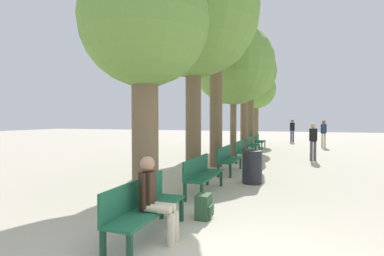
# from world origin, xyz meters

# --- Properties ---
(bench_row_0) EXTENTS (0.46, 1.76, 0.83)m
(bench_row_0) POSITION_xyz_m (-1.49, 0.73, 0.49)
(bench_row_0) COLOR #1E6042
(bench_row_0) RESTS_ON ground_plane
(bench_row_1) EXTENTS (0.46, 1.76, 0.83)m
(bench_row_1) POSITION_xyz_m (-1.49, 3.55, 0.49)
(bench_row_1) COLOR #1E6042
(bench_row_1) RESTS_ON ground_plane
(bench_row_2) EXTENTS (0.46, 1.76, 0.83)m
(bench_row_2) POSITION_xyz_m (-1.49, 6.36, 0.49)
(bench_row_2) COLOR #1E6042
(bench_row_2) RESTS_ON ground_plane
(bench_row_3) EXTENTS (0.46, 1.76, 0.83)m
(bench_row_3) POSITION_xyz_m (-1.49, 9.18, 0.49)
(bench_row_3) COLOR #1E6042
(bench_row_3) RESTS_ON ground_plane
(bench_row_4) EXTENTS (0.46, 1.76, 0.83)m
(bench_row_4) POSITION_xyz_m (-1.49, 12.00, 0.49)
(bench_row_4) COLOR #1E6042
(bench_row_4) RESTS_ON ground_plane
(bench_row_5) EXTENTS (0.46, 1.76, 0.83)m
(bench_row_5) POSITION_xyz_m (-1.49, 14.82, 0.49)
(bench_row_5) COLOR #1E6042
(bench_row_5) RESTS_ON ground_plane
(tree_row_0) EXTENTS (2.49, 2.49, 4.85)m
(tree_row_0) POSITION_xyz_m (-2.16, 2.04, 3.50)
(tree_row_0) COLOR brown
(tree_row_0) RESTS_ON ground_plane
(tree_row_1) EXTENTS (3.71, 3.71, 6.63)m
(tree_row_1) POSITION_xyz_m (-2.16, 4.90, 4.73)
(tree_row_1) COLOR brown
(tree_row_1) RESTS_ON ground_plane
(tree_row_2) EXTENTS (2.31, 2.31, 5.83)m
(tree_row_2) POSITION_xyz_m (-2.16, 7.42, 4.50)
(tree_row_2) COLOR brown
(tree_row_2) RESTS_ON ground_plane
(tree_row_3) EXTENTS (3.75, 3.75, 6.14)m
(tree_row_3) POSITION_xyz_m (-2.16, 10.56, 4.25)
(tree_row_3) COLOR brown
(tree_row_3) RESTS_ON ground_plane
(tree_row_4) EXTENTS (3.30, 3.30, 6.14)m
(tree_row_4) POSITION_xyz_m (-2.16, 13.42, 4.46)
(tree_row_4) COLOR brown
(tree_row_4) RESTS_ON ground_plane
(tree_row_5) EXTENTS (3.23, 3.23, 6.31)m
(tree_row_5) POSITION_xyz_m (-2.16, 15.90, 4.64)
(tree_row_5) COLOR brown
(tree_row_5) RESTS_ON ground_plane
(tree_row_6) EXTENTS (2.78, 2.78, 5.28)m
(tree_row_6) POSITION_xyz_m (-2.16, 18.69, 3.84)
(tree_row_6) COLOR brown
(tree_row_6) RESTS_ON ground_plane
(person_seated) EXTENTS (0.56, 0.32, 1.21)m
(person_seated) POSITION_xyz_m (-1.27, 0.66, 0.64)
(person_seated) COLOR beige
(person_seated) RESTS_ON ground_plane
(backpack) EXTENTS (0.27, 0.34, 0.42)m
(backpack) POSITION_xyz_m (-0.89, 1.81, 0.21)
(backpack) COLOR #284C2D
(backpack) RESTS_ON ground_plane
(pedestrian_near) EXTENTS (0.32, 0.21, 1.56)m
(pedestrian_near) POSITION_xyz_m (1.27, 10.29, 0.90)
(pedestrian_near) COLOR #4C4C4C
(pedestrian_near) RESTS_ON ground_plane
(pedestrian_mid) EXTENTS (0.35, 0.29, 1.71)m
(pedestrian_mid) POSITION_xyz_m (0.30, 20.47, 0.98)
(pedestrian_mid) COLOR #384260
(pedestrian_mid) RESTS_ON ground_plane
(pedestrian_far) EXTENTS (0.34, 0.23, 1.66)m
(pedestrian_far) POSITION_xyz_m (2.17, 16.72, 0.95)
(pedestrian_far) COLOR beige
(pedestrian_far) RESTS_ON ground_plane
(trash_bin) EXTENTS (0.53, 0.53, 0.89)m
(trash_bin) POSITION_xyz_m (-0.51, 4.97, 0.44)
(trash_bin) COLOR #232328
(trash_bin) RESTS_ON ground_plane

